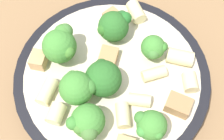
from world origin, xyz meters
TOP-DOWN VIEW (x-y plane):
  - ground_plane at (0.00, 0.00)m, footprint 2.00×2.00m
  - pasta_bowl at (0.00, 0.00)m, footprint 0.22×0.22m
  - broccoli_floret_0 at (0.04, 0.02)m, footprint 0.04×0.04m
  - broccoli_floret_1 at (-0.01, -0.05)m, footprint 0.04×0.04m
  - broccoli_floret_2 at (-0.05, -0.01)m, footprint 0.03×0.03m
  - broccoli_floret_3 at (0.01, 0.01)m, footprint 0.04×0.04m
  - broccoli_floret_4 at (0.04, 0.06)m, footprint 0.04×0.04m
  - broccoli_floret_5 at (-0.02, 0.08)m, footprint 0.03×0.03m
  - broccoli_floret_6 at (0.05, -0.04)m, footprint 0.04×0.04m
  - rigatoni_0 at (0.00, 0.05)m, footprint 0.02×0.03m
  - rigatoni_1 at (-0.02, 0.04)m, footprint 0.03×0.02m
  - rigatoni_2 at (-0.05, 0.01)m, footprint 0.03×0.02m
  - rigatoni_3 at (-0.08, 0.03)m, footprint 0.02×0.02m
  - rigatoni_4 at (0.07, 0.04)m, footprint 0.03×0.03m
  - rigatoni_5 at (0.07, 0.01)m, footprint 0.03×0.03m
  - rigatoni_6 at (-0.05, -0.07)m, footprint 0.02×0.03m
  - rigatoni_7 at (-0.08, 0.00)m, footprint 0.03×0.03m
  - chicken_chunk_0 at (-0.06, 0.06)m, footprint 0.03×0.03m
  - chicken_chunk_1 at (-0.02, -0.08)m, footprint 0.02×0.02m
  - chicken_chunk_2 at (0.00, -0.02)m, footprint 0.03×0.03m
  - chicken_chunk_3 at (0.08, -0.03)m, footprint 0.02×0.02m

SIDE VIEW (x-z plane):
  - ground_plane at x=0.00m, z-range 0.00..0.00m
  - pasta_bowl at x=0.00m, z-range 0.00..0.03m
  - chicken_chunk_1 at x=-0.02m, z-range 0.03..0.04m
  - chicken_chunk_2 at x=0.00m, z-range 0.03..0.04m
  - rigatoni_2 at x=-0.05m, z-range 0.03..0.04m
  - rigatoni_1 at x=-0.02m, z-range 0.03..0.05m
  - rigatoni_0 at x=0.00m, z-range 0.03..0.05m
  - rigatoni_5 at x=0.07m, z-range 0.03..0.05m
  - chicken_chunk_0 at x=-0.06m, z-range 0.03..0.05m
  - chicken_chunk_3 at x=0.08m, z-range 0.03..0.05m
  - rigatoni_3 at x=-0.08m, z-range 0.03..0.05m
  - rigatoni_6 at x=-0.05m, z-range 0.03..0.05m
  - rigatoni_4 at x=0.07m, z-range 0.03..0.05m
  - rigatoni_7 at x=-0.08m, z-range 0.03..0.05m
  - broccoli_floret_2 at x=-0.05m, z-range 0.03..0.07m
  - broccoli_floret_1 at x=-0.01m, z-range 0.03..0.07m
  - broccoli_floret_3 at x=0.01m, z-range 0.03..0.07m
  - broccoli_floret_4 at x=0.04m, z-range 0.03..0.07m
  - broccoli_floret_5 at x=-0.02m, z-range 0.04..0.08m
  - broccoli_floret_6 at x=0.05m, z-range 0.04..0.08m
  - broccoli_floret_0 at x=0.04m, z-range 0.04..0.08m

